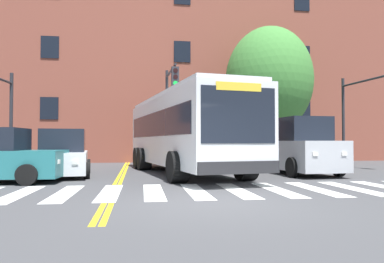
# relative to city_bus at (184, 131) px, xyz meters

# --- Properties ---
(ground_plane) EXTENTS (120.00, 120.00, 0.00)m
(ground_plane) POSITION_rel_city_bus_xyz_m (-0.28, -7.72, -1.80)
(ground_plane) COLOR #424244
(crosswalk) EXTENTS (15.45, 3.51, 0.01)m
(crosswalk) POSITION_rel_city_bus_xyz_m (-0.92, -5.61, -1.79)
(crosswalk) COLOR white
(crosswalk) RESTS_ON ground
(lane_line_yellow_inner) EXTENTS (0.12, 36.00, 0.01)m
(lane_line_yellow_inner) POSITION_rel_city_bus_xyz_m (-2.64, 8.39, -1.79)
(lane_line_yellow_inner) COLOR gold
(lane_line_yellow_inner) RESTS_ON ground
(lane_line_yellow_outer) EXTENTS (0.12, 36.00, 0.01)m
(lane_line_yellow_outer) POSITION_rel_city_bus_xyz_m (-2.48, 8.39, -1.79)
(lane_line_yellow_outer) COLOR gold
(lane_line_yellow_outer) RESTS_ON ground
(city_bus) EXTENTS (4.39, 11.23, 3.30)m
(city_bus) POSITION_rel_city_bus_xyz_m (0.00, 0.00, 0.00)
(city_bus) COLOR white
(city_bus) RESTS_ON ground
(car_white_near_lane) EXTENTS (2.38, 4.27, 1.82)m
(car_white_near_lane) POSITION_rel_city_bus_xyz_m (-4.79, -0.58, -0.97)
(car_white_near_lane) COLOR white
(car_white_near_lane) RESTS_ON ground
(car_silver_far_lane) EXTENTS (2.40, 5.12, 2.33)m
(car_silver_far_lane) POSITION_rel_city_bus_xyz_m (4.69, -0.74, -0.69)
(car_silver_far_lane) COLOR #B7BABF
(car_silver_far_lane) RESTS_ON ground
(car_black_behind_bus) EXTENTS (2.28, 3.92, 1.69)m
(car_black_behind_bus) POSITION_rel_city_bus_xyz_m (-0.60, 10.27, -1.02)
(car_black_behind_bus) COLOR black
(car_black_behind_bus) RESTS_ON ground
(traffic_light_near_corner) EXTENTS (0.51, 4.59, 4.96)m
(traffic_light_near_corner) POSITION_rel_city_bus_xyz_m (9.78, 2.10, 1.59)
(traffic_light_near_corner) COLOR #28282D
(traffic_light_near_corner) RESTS_ON ground
(traffic_light_overhead) EXTENTS (0.39, 3.63, 5.36)m
(traffic_light_overhead) POSITION_rel_city_bus_xyz_m (-0.26, 3.76, 1.85)
(traffic_light_overhead) COLOR #28282D
(traffic_light_overhead) RESTS_ON ground
(street_tree_curbside_large) EXTENTS (5.23, 5.83, 8.13)m
(street_tree_curbside_large) POSITION_rel_city_bus_xyz_m (5.73, 5.43, 3.15)
(street_tree_curbside_large) COLOR brown
(street_tree_curbside_large) RESTS_ON ground
(building_facade) EXTENTS (41.84, 6.35, 13.74)m
(building_facade) POSITION_rel_city_bus_xyz_m (0.96, 11.74, 5.08)
(building_facade) COLOR brown
(building_facade) RESTS_ON ground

